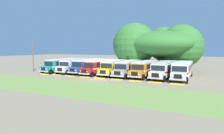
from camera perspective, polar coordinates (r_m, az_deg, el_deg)
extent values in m
plane|color=#84755B|center=(33.04, -4.16, -3.57)|extent=(220.00, 220.00, 0.00)
cube|color=olive|center=(26.89, -12.25, -5.74)|extent=(80.00, 9.50, 0.01)
cube|color=teal|center=(45.68, -13.86, 0.73)|extent=(2.75, 9.26, 2.10)
cube|color=white|center=(45.70, -13.85, 0.52)|extent=(2.78, 9.28, 0.24)
cube|color=black|center=(45.05, -12.40, 1.33)|extent=(0.26, 8.00, 0.80)
cube|color=black|center=(46.71, -14.80, 1.42)|extent=(0.26, 8.00, 0.80)
cube|color=beige|center=(45.61, -13.89, 2.18)|extent=(2.66, 9.16, 0.22)
cube|color=teal|center=(41.91, -18.62, -0.52)|extent=(2.24, 1.46, 1.05)
cube|color=black|center=(41.40, -19.35, -0.58)|extent=(1.10, 0.13, 0.70)
cube|color=#B7B7BC|center=(41.42, -19.38, -1.18)|extent=(2.40, 0.26, 0.24)
cube|color=black|center=(42.29, -18.01, 0.94)|extent=(2.20, 0.12, 0.84)
cube|color=white|center=(49.25, -10.31, 1.00)|extent=(0.90, 0.08, 1.30)
sphere|color=#EAE5C6|center=(40.86, -18.73, -0.64)|extent=(0.20, 0.20, 0.20)
sphere|color=#EAE5C6|center=(41.88, -20.06, -0.54)|extent=(0.20, 0.20, 0.20)
cylinder|color=black|center=(41.18, -17.33, -1.32)|extent=(0.31, 1.01, 1.00)
cylinder|color=black|center=(42.90, -19.61, -1.13)|extent=(0.31, 1.01, 1.00)
cylinder|color=black|center=(47.32, -10.34, -0.32)|extent=(0.31, 1.01, 1.00)
cylinder|color=black|center=(48.82, -12.57, -0.19)|extent=(0.31, 1.01, 1.00)
cube|color=silver|center=(44.29, -10.19, 0.66)|extent=(2.95, 9.31, 2.10)
cube|color=maroon|center=(44.30, -10.19, 0.44)|extent=(2.98, 9.33, 0.24)
cube|color=black|center=(43.82, -8.60, 1.29)|extent=(0.43, 7.99, 0.80)
cube|color=black|center=(45.21, -11.34, 1.37)|extent=(0.43, 7.99, 0.80)
cube|color=#B2B2B7|center=(44.21, -10.22, 2.16)|extent=(2.86, 9.21, 0.22)
cube|color=silver|center=(40.03, -14.34, -0.68)|extent=(2.27, 1.51, 1.05)
cube|color=black|center=(39.45, -14.99, -0.74)|extent=(1.10, 0.15, 0.70)
cube|color=#B7B7BC|center=(39.46, -15.01, -1.37)|extent=(2.41, 0.32, 0.24)
cube|color=black|center=(40.47, -13.80, 0.86)|extent=(2.20, 0.17, 0.84)
cube|color=maroon|center=(48.22, -7.19, 0.95)|extent=(0.90, 0.10, 1.30)
sphere|color=#EAE5C6|center=(38.98, -14.22, -0.80)|extent=(0.20, 0.20, 0.20)
sphere|color=#EAE5C6|center=(39.84, -15.83, -0.70)|extent=(0.20, 0.20, 0.20)
cylinder|color=black|center=(39.45, -12.84, -1.50)|extent=(0.33, 1.01, 1.00)
cylinder|color=black|center=(40.90, -15.57, -1.32)|extent=(0.33, 1.01, 1.00)
cylinder|color=black|center=(46.30, -6.90, -0.40)|extent=(0.33, 1.01, 1.00)
cylinder|color=black|center=(47.54, -9.40, -0.28)|extent=(0.33, 1.01, 1.00)
cube|color=#23519E|center=(42.63, -6.50, 0.53)|extent=(2.63, 9.23, 2.10)
cube|color=silver|center=(42.65, -6.49, 0.30)|extent=(2.66, 9.25, 0.24)
cube|color=black|center=(42.17, -4.84, 1.17)|extent=(0.15, 8.00, 0.80)
cube|color=black|center=(43.55, -7.69, 1.27)|extent=(0.15, 8.00, 0.80)
cube|color=silver|center=(42.55, -6.51, 2.08)|extent=(2.55, 9.13, 0.22)
cube|color=#23519E|center=(38.38, -10.82, -0.86)|extent=(2.22, 1.43, 1.05)
cube|color=black|center=(37.80, -11.50, -0.93)|extent=(1.10, 0.12, 0.70)
cube|color=#B7B7BC|center=(37.81, -11.52, -1.58)|extent=(2.40, 0.23, 0.24)
cube|color=black|center=(38.81, -10.24, 0.74)|extent=(2.20, 0.09, 0.84)
cube|color=silver|center=(46.57, -3.39, 0.83)|extent=(0.90, 0.07, 1.30)
sphere|color=#EAE5C6|center=(37.33, -10.70, -0.99)|extent=(0.20, 0.20, 0.20)
sphere|color=#EAE5C6|center=(38.19, -12.37, -0.88)|extent=(0.20, 0.20, 0.20)
cylinder|color=black|center=(37.81, -9.27, -1.73)|extent=(0.29, 1.00, 1.00)
cylinder|color=black|center=(39.25, -12.11, -1.52)|extent=(0.29, 1.00, 1.00)
cylinder|color=black|center=(44.66, -3.09, -0.58)|extent=(0.29, 1.00, 1.00)
cylinder|color=black|center=(45.89, -5.69, -0.44)|extent=(0.29, 1.00, 1.00)
cube|color=red|center=(40.46, -3.03, 0.30)|extent=(3.01, 9.32, 2.10)
cube|color=white|center=(40.48, -3.02, 0.06)|extent=(3.04, 9.35, 0.24)
cube|color=black|center=(40.02, -1.26, 0.96)|extent=(0.48, 7.99, 0.80)
cube|color=black|center=(41.36, -4.30, 1.09)|extent=(0.48, 7.99, 0.80)
cube|color=silver|center=(40.38, -3.03, 1.94)|extent=(2.92, 9.22, 0.22)
cube|color=red|center=(36.16, -7.48, -1.19)|extent=(2.27, 1.52, 1.05)
cube|color=black|center=(35.57, -8.19, -1.26)|extent=(1.10, 0.16, 0.70)
cube|color=#B7B7BC|center=(35.59, -8.22, -1.96)|extent=(2.41, 0.33, 0.24)
cube|color=black|center=(36.59, -6.88, 0.51)|extent=(2.20, 0.18, 0.84)
cube|color=white|center=(44.44, 0.14, 0.62)|extent=(0.90, 0.11, 1.30)
sphere|color=#EAE5C6|center=(35.11, -7.33, -1.34)|extent=(0.20, 0.20, 0.20)
sphere|color=#EAE5C6|center=(35.95, -9.13, -1.21)|extent=(0.20, 0.20, 0.20)
cylinder|color=black|center=(35.61, -5.82, -2.12)|extent=(0.34, 1.01, 1.00)
cylinder|color=black|center=(37.02, -8.88, -1.87)|extent=(0.34, 1.01, 1.00)
cylinder|color=black|center=(42.54, 0.50, -0.87)|extent=(0.34, 1.01, 1.00)
cylinder|color=black|center=(43.73, -2.27, -0.70)|extent=(0.34, 1.01, 1.00)
cube|color=yellow|center=(39.46, 1.14, 0.17)|extent=(2.91, 9.30, 2.10)
cube|color=black|center=(39.47, 1.14, -0.07)|extent=(2.95, 9.33, 0.24)
cube|color=black|center=(39.24, 3.03, 0.87)|extent=(0.40, 7.99, 0.80)
cube|color=black|center=(40.18, -0.37, 0.98)|extent=(0.40, 7.99, 0.80)
cube|color=beige|center=(39.37, 1.15, 1.85)|extent=(2.83, 9.20, 0.22)
cube|color=yellow|center=(34.69, -2.16, -1.42)|extent=(2.26, 1.50, 1.05)
cube|color=black|center=(34.02, -2.69, -1.52)|extent=(1.10, 0.15, 0.70)
cube|color=#B7B7BC|center=(34.04, -2.72, -2.24)|extent=(2.41, 0.31, 0.24)
cube|color=black|center=(35.18, -1.69, 0.35)|extent=(2.20, 0.16, 0.84)
cube|color=black|center=(43.77, 3.42, 0.54)|extent=(0.90, 0.10, 1.30)
sphere|color=#EAE5C6|center=(33.68, -1.66, -1.58)|extent=(0.20, 0.20, 0.20)
sphere|color=#EAE5C6|center=(34.29, -3.78, -1.47)|extent=(0.20, 0.20, 0.20)
cylinder|color=black|center=(34.35, -0.27, -2.37)|extent=(0.33, 1.01, 1.00)
cylinder|color=black|center=(35.37, -3.84, -2.16)|extent=(0.33, 1.01, 1.00)
cylinder|color=black|center=(41.94, 4.20, -0.97)|extent=(0.33, 1.01, 1.00)
cylinder|color=black|center=(42.78, 1.16, -0.84)|extent=(0.33, 1.01, 1.00)
cube|color=#9E9993|center=(37.93, 5.06, -0.06)|extent=(2.73, 9.26, 2.10)
cube|color=#282828|center=(37.94, 5.05, -0.31)|extent=(2.76, 9.28, 0.24)
cube|color=black|center=(37.77, 7.03, 0.66)|extent=(0.24, 8.00, 0.80)
cube|color=black|center=(38.60, 3.43, 0.79)|extent=(0.24, 8.00, 0.80)
cube|color=beige|center=(37.84, 5.07, 1.69)|extent=(2.65, 9.16, 0.22)
cube|color=#9E9993|center=(33.06, 2.00, -1.76)|extent=(2.23, 1.45, 1.05)
cube|color=black|center=(32.38, 1.50, -1.86)|extent=(1.10, 0.13, 0.70)
cube|color=#B7B7BC|center=(32.40, 1.47, -2.63)|extent=(2.40, 0.26, 0.24)
cube|color=black|center=(33.57, 2.44, 0.11)|extent=(2.20, 0.12, 0.84)
cube|color=#282828|center=(42.31, 7.13, 0.34)|extent=(0.90, 0.08, 1.30)
sphere|color=#EAE5C6|center=(32.07, 2.62, -1.94)|extent=(0.20, 0.20, 0.20)
sphere|color=#EAE5C6|center=(32.61, 0.33, -1.81)|extent=(0.20, 0.20, 0.20)
cylinder|color=black|center=(32.79, 4.00, -2.75)|extent=(0.30, 1.01, 1.00)
cylinder|color=black|center=(33.69, 0.17, -2.52)|extent=(0.30, 1.01, 1.00)
cylinder|color=black|center=(40.51, 8.05, -1.24)|extent=(0.30, 1.01, 1.00)
cylinder|color=black|center=(41.25, 4.85, -1.09)|extent=(0.30, 1.01, 1.00)
cube|color=orange|center=(37.27, 9.94, -0.21)|extent=(2.85, 9.29, 2.10)
cube|color=white|center=(37.29, 9.94, -0.47)|extent=(2.88, 9.31, 0.24)
cube|color=black|center=(37.14, 11.96, 0.50)|extent=(0.35, 8.00, 0.80)
cube|color=black|center=(37.92, 8.27, 0.66)|extent=(0.35, 8.00, 0.80)
cube|color=beige|center=(37.18, 9.97, 1.56)|extent=(2.77, 9.19, 0.22)
cube|color=orange|center=(32.36, 7.01, -1.95)|extent=(2.25, 1.48, 1.05)
cube|color=black|center=(31.68, 6.53, -2.06)|extent=(1.10, 0.14, 0.70)
cube|color=#B7B7BC|center=(31.70, 6.49, -2.84)|extent=(2.41, 0.29, 0.24)
cube|color=black|center=(32.87, 7.45, -0.04)|extent=(2.20, 0.14, 0.84)
cube|color=white|center=(41.68, 11.92, 0.19)|extent=(0.90, 0.09, 1.30)
sphere|color=#EAE5C6|center=(31.38, 7.68, -2.14)|extent=(0.20, 0.20, 0.20)
sphere|color=#EAE5C6|center=(31.89, 5.32, -2.00)|extent=(0.20, 0.20, 0.20)
cylinder|color=black|center=(32.12, 9.06, -2.98)|extent=(0.32, 1.01, 1.00)
cylinder|color=black|center=(32.97, 5.11, -2.72)|extent=(0.32, 1.01, 1.00)
cylinder|color=black|center=(39.90, 12.90, -1.42)|extent=(0.32, 1.01, 1.00)
cylinder|color=black|center=(40.59, 9.63, -1.25)|extent=(0.32, 1.01, 1.00)
cube|color=silver|center=(36.35, 15.22, -0.46)|extent=(3.04, 9.33, 2.10)
cube|color=maroon|center=(36.37, 15.21, -0.73)|extent=(3.07, 9.35, 0.24)
cube|color=black|center=(36.31, 17.29, 0.27)|extent=(0.51, 7.99, 0.80)
cube|color=black|center=(36.92, 13.44, 0.44)|extent=(0.51, 7.99, 0.80)
cube|color=#B2B2B7|center=(36.25, 15.26, 1.36)|extent=(2.95, 9.23, 0.22)
cube|color=silver|center=(31.32, 12.84, -2.29)|extent=(2.28, 1.53, 1.05)
cube|color=black|center=(30.62, 12.45, -2.41)|extent=(1.10, 0.16, 0.70)
cube|color=#B7B7BC|center=(30.64, 12.41, -3.21)|extent=(2.41, 0.34, 0.24)
cube|color=black|center=(31.85, 13.22, -0.32)|extent=(2.20, 0.19, 0.84)
cube|color=maroon|center=(40.84, 16.79, -0.03)|extent=(0.90, 0.11, 1.30)
sphere|color=#EAE5C6|center=(30.38, 13.68, -2.50)|extent=(0.20, 0.20, 0.20)
sphere|color=#EAE5C6|center=(30.78, 11.17, -2.34)|extent=(0.20, 0.20, 0.20)
cylinder|color=black|center=(31.18, 14.99, -3.35)|extent=(0.34, 1.01, 1.00)
cylinder|color=black|center=(31.84, 10.79, -3.08)|extent=(0.34, 1.01, 1.00)
cylinder|color=black|center=(39.12, 17.95, -1.68)|extent=(0.34, 1.01, 1.00)
cylinder|color=black|center=(39.65, 14.55, -1.50)|extent=(0.34, 1.01, 1.00)
cube|color=silver|center=(36.04, 19.88, -0.64)|extent=(2.54, 9.21, 2.10)
cube|color=red|center=(36.06, 19.87, -0.91)|extent=(2.57, 9.23, 0.24)
cube|color=black|center=(36.18, 21.95, 0.10)|extent=(0.07, 8.00, 0.80)
cube|color=black|center=(36.45, 17.97, 0.27)|extent=(0.07, 8.00, 0.80)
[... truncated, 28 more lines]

